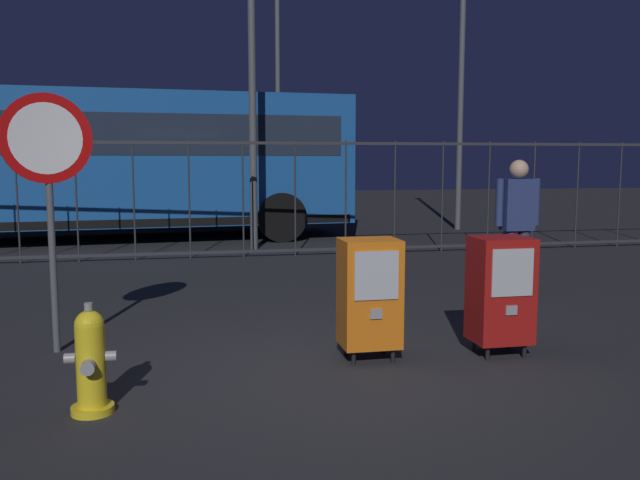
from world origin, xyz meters
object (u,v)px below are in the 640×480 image
at_px(street_light_near_right, 278,57).
at_px(bus_far, 64,158).
at_px(street_light_near_left, 252,38).
at_px(pedestrian, 517,222).
at_px(newspaper_box_primary, 369,293).
at_px(bus_near, 92,158).
at_px(street_light_far_left, 463,19).
at_px(stop_sign, 48,168).
at_px(newspaper_box_secondary, 500,289).
at_px(fire_hydrant, 91,362).

bearing_deg(street_light_near_right, bus_far, -168.75).
distance_m(bus_far, street_light_near_right, 6.53).
bearing_deg(street_light_near_right, street_light_near_left, -101.58).
height_order(pedestrian, street_light_near_right, street_light_near_right).
bearing_deg(bus_far, newspaper_box_primary, -69.02).
distance_m(bus_near, street_light_far_left, 8.87).
bearing_deg(street_light_near_right, stop_sign, -105.91).
xyz_separation_m(pedestrian, street_light_near_right, (-1.10, 12.31, 3.64)).
distance_m(pedestrian, street_light_near_left, 6.50).
xyz_separation_m(bus_far, street_light_far_left, (9.46, -3.33, 3.21)).
bearing_deg(newspaper_box_secondary, newspaper_box_primary, 175.40).
xyz_separation_m(newspaper_box_primary, newspaper_box_secondary, (1.14, -0.09, 0.00)).
xyz_separation_m(street_light_near_left, street_light_near_right, (1.45, 7.08, 0.74)).
distance_m(fire_hydrant, street_light_near_right, 15.93).
height_order(fire_hydrant, street_light_near_left, street_light_near_left).
relative_size(stop_sign, pedestrian, 1.34).
relative_size(bus_far, street_light_far_left, 1.22).
xyz_separation_m(newspaper_box_primary, stop_sign, (-2.62, 0.73, 1.03)).
xyz_separation_m(fire_hydrant, stop_sign, (-0.50, 1.54, 1.25)).
distance_m(bus_far, street_light_near_left, 7.64).
bearing_deg(street_light_near_left, street_light_near_right, 78.42).
height_order(stop_sign, street_light_far_left, street_light_far_left).
bearing_deg(pedestrian, street_light_near_left, 116.04).
distance_m(fire_hydrant, stop_sign, 2.04).
distance_m(fire_hydrant, newspaper_box_secondary, 3.35).
relative_size(fire_hydrant, street_light_near_right, 0.09).
bearing_deg(bus_far, stop_sign, -79.36).
bearing_deg(stop_sign, newspaper_box_secondary, -12.40).
height_order(pedestrian, bus_near, bus_near).
xyz_separation_m(pedestrian, street_light_far_left, (2.61, 7.83, 3.97)).
xyz_separation_m(newspaper_box_primary, street_light_far_left, (4.92, 9.71, 4.34)).
bearing_deg(fire_hydrant, stop_sign, 107.87).
distance_m(fire_hydrant, newspaper_box_primary, 2.28).
relative_size(newspaper_box_secondary, stop_sign, 0.46).
xyz_separation_m(fire_hydrant, pedestrian, (4.44, 2.68, 0.60)).
relative_size(newspaper_box_primary, pedestrian, 0.61).
relative_size(stop_sign, street_light_far_left, 0.26).
relative_size(pedestrian, street_light_far_left, 0.19).
bearing_deg(newspaper_box_primary, fire_hydrant, -159.35).
xyz_separation_m(stop_sign, street_light_near_right, (3.83, 13.45, 2.99)).
height_order(newspaper_box_primary, street_light_far_left, street_light_far_left).
relative_size(newspaper_box_secondary, street_light_near_right, 0.13).
height_order(street_light_near_left, street_light_near_right, street_light_near_right).
bearing_deg(street_light_near_left, fire_hydrant, -103.43).
xyz_separation_m(newspaper_box_secondary, pedestrian, (1.18, 1.97, 0.38)).
bearing_deg(street_light_far_left, street_light_near_left, -153.21).
relative_size(bus_far, street_light_near_left, 1.60).
bearing_deg(bus_near, fire_hydrant, -87.24).
distance_m(newspaper_box_primary, street_light_far_left, 11.72).
height_order(fire_hydrant, street_light_near_right, street_light_near_right).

